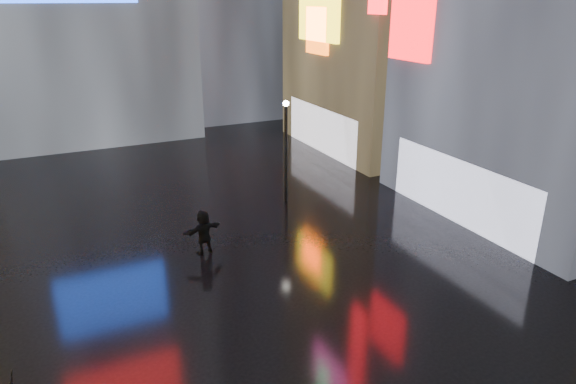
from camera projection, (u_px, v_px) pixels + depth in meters
ground at (208, 241)px, 22.12m from camera, size 140.00×140.00×0.00m
lamp_far at (286, 146)px, 25.40m from camera, size 0.30×0.30×5.20m
pedestrian_5 at (204, 232)px, 20.79m from camera, size 1.79×0.93×1.85m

